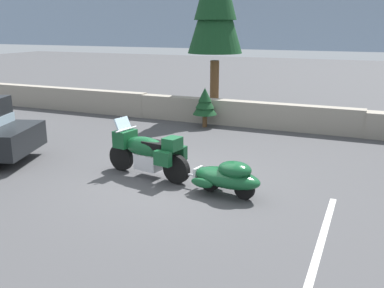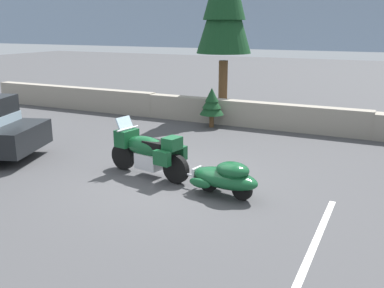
# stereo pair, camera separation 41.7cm
# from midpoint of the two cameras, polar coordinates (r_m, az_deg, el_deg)

# --- Properties ---
(ground_plane) EXTENTS (80.00, 80.00, 0.00)m
(ground_plane) POSITION_cam_midpoint_polar(r_m,az_deg,el_deg) (10.01, -4.33, -4.75)
(ground_plane) COLOR #424244
(stone_guard_wall) EXTENTS (24.00, 0.59, 0.92)m
(stone_guard_wall) POSITION_cam_midpoint_polar(r_m,az_deg,el_deg) (15.21, 7.65, 3.86)
(stone_guard_wall) COLOR gray
(stone_guard_wall) RESTS_ON ground
(distant_ridgeline) EXTENTS (240.00, 80.00, 16.00)m
(distant_ridgeline) POSITION_cam_midpoint_polar(r_m,az_deg,el_deg) (104.59, 21.77, 16.82)
(distant_ridgeline) COLOR #7F93AD
(distant_ridgeline) RESTS_ON ground
(touring_motorcycle) EXTENTS (2.30, 0.99, 1.33)m
(touring_motorcycle) POSITION_cam_midpoint_polar(r_m,az_deg,el_deg) (10.10, -7.14, -0.93)
(touring_motorcycle) COLOR black
(touring_motorcycle) RESTS_ON ground
(car_shaped_trailer) EXTENTS (2.23, 0.97, 0.76)m
(car_shaped_trailer) POSITION_cam_midpoint_polar(r_m,az_deg,el_deg) (8.99, 3.36, -4.32)
(car_shaped_trailer) COLOR black
(car_shaped_trailer) RESTS_ON ground
(pine_sapling_near) EXTENTS (0.84, 0.84, 1.38)m
(pine_sapling_near) POSITION_cam_midpoint_polar(r_m,az_deg,el_deg) (15.00, 0.92, 5.49)
(pine_sapling_near) COLOR brown
(pine_sapling_near) RESTS_ON ground
(parking_stripe_marker) EXTENTS (0.12, 3.60, 0.01)m
(parking_stripe_marker) POSITION_cam_midpoint_polar(r_m,az_deg,el_deg) (7.67, 15.35, -11.81)
(parking_stripe_marker) COLOR silver
(parking_stripe_marker) RESTS_ON ground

